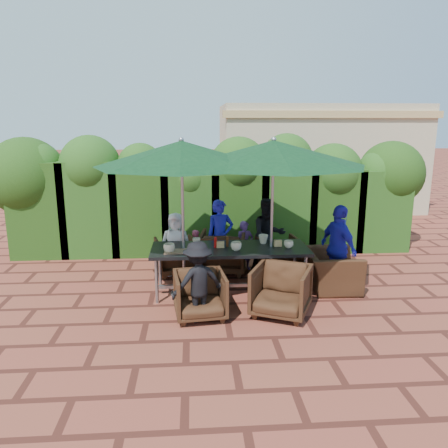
{
  "coord_description": "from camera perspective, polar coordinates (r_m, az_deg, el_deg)",
  "views": [
    {
      "loc": [
        -0.45,
        -6.68,
        2.65
      ],
      "look_at": [
        0.07,
        0.4,
        1.01
      ],
      "focal_mm": 35.0,
      "sensor_mm": 36.0,
      "label": 1
    }
  ],
  "objects": [
    {
      "name": "number_block_left",
      "position": [
        6.85,
        -0.48,
        -2.7
      ],
      "size": [
        0.12,
        0.06,
        0.1
      ],
      "primitive_type": "cube",
      "color": "#D8B56F",
      "rests_on": "dining_table"
    },
    {
      "name": "child_right",
      "position": [
        8.06,
        2.72,
        -2.83
      ],
      "size": [
        0.38,
        0.33,
        0.91
      ],
      "primitive_type": "imported",
      "rotation": [
        0.0,
        0.0,
        0.22
      ],
      "color": "#784494",
      "rests_on": "ground"
    },
    {
      "name": "cup_d",
      "position": [
        7.11,
        5.15,
        -1.97
      ],
      "size": [
        0.15,
        0.15,
        0.15
      ],
      "primitive_type": "imported",
      "color": "beige",
      "rests_on": "dining_table"
    },
    {
      "name": "hedge_wall",
      "position": [
        9.11,
        -2.1,
        4.58
      ],
      "size": [
        9.1,
        1.6,
        2.46
      ],
      "color": "#1B3A10",
      "rests_on": "ground"
    },
    {
      "name": "chair_far_mid",
      "position": [
        7.94,
        -0.15,
        -3.4
      ],
      "size": [
        0.91,
        0.87,
        0.83
      ],
      "primitive_type": "imported",
      "rotation": [
        0.0,
        0.0,
        2.98
      ],
      "color": "black",
      "rests_on": "ground"
    },
    {
      "name": "sauce_bottle",
      "position": [
        6.9,
        0.43,
        -2.3
      ],
      "size": [
        0.04,
        0.04,
        0.17
      ],
      "primitive_type": "cylinder",
      "color": "#4C230C",
      "rests_on": "dining_table"
    },
    {
      "name": "chair_near_right",
      "position": [
        6.25,
        7.47,
        -8.35
      ],
      "size": [
        0.99,
        0.96,
        0.78
      ],
      "primitive_type": "imported",
      "rotation": [
        0.0,
        0.0,
        -0.43
      ],
      "color": "black",
      "rests_on": "ground"
    },
    {
      "name": "child_left",
      "position": [
        8.03,
        -3.59,
        -3.47
      ],
      "size": [
        0.34,
        0.32,
        0.76
      ],
      "primitive_type": "imported",
      "rotation": [
        0.0,
        0.0,
        0.42
      ],
      "color": "#C7466B",
      "rests_on": "ground"
    },
    {
      "name": "chair_end_right",
      "position": [
        7.36,
        13.88,
        -5.1
      ],
      "size": [
        0.66,
        0.98,
        0.83
      ],
      "primitive_type": "imported",
      "rotation": [
        0.0,
        0.0,
        1.53
      ],
      "color": "black",
      "rests_on": "ground"
    },
    {
      "name": "adult_near_left",
      "position": [
        5.97,
        -3.42,
        -7.53
      ],
      "size": [
        0.79,
        0.57,
        1.13
      ],
      "primitive_type": "imported",
      "rotation": [
        0.0,
        0.0,
        3.51
      ],
      "color": "black",
      "rests_on": "ground"
    },
    {
      "name": "pedestrian_a",
      "position": [
        11.12,
        8.02,
        4.02
      ],
      "size": [
        1.86,
        1.08,
        1.88
      ],
      "primitive_type": "imported",
      "rotation": [
        0.0,
        0.0,
        2.87
      ],
      "color": "#279147",
      "rests_on": "ground"
    },
    {
      "name": "cup_a",
      "position": [
        6.64,
        -7.17,
        -3.15
      ],
      "size": [
        0.18,
        0.18,
        0.14
      ],
      "primitive_type": "imported",
      "color": "beige",
      "rests_on": "dining_table"
    },
    {
      "name": "serving_tray",
      "position": [
        6.67,
        -6.31,
        -3.58
      ],
      "size": [
        0.35,
        0.25,
        0.02
      ],
      "primitive_type": "cube",
      "color": "#906445",
      "rests_on": "dining_table"
    },
    {
      "name": "chair_near_left",
      "position": [
        6.15,
        -3.16,
        -8.98
      ],
      "size": [
        0.76,
        0.73,
        0.71
      ],
      "primitive_type": "imported",
      "rotation": [
        0.0,
        0.0,
        0.12
      ],
      "color": "black",
      "rests_on": "ground"
    },
    {
      "name": "chair_far_left",
      "position": [
        7.93,
        -6.32,
        -3.94
      ],
      "size": [
        0.81,
        0.78,
        0.71
      ],
      "primitive_type": "imported",
      "rotation": [
        0.0,
        0.0,
        3.36
      ],
      "color": "black",
      "rests_on": "ground"
    },
    {
      "name": "umbrella_left",
      "position": [
        6.57,
        -5.57,
        9.09
      ],
      "size": [
        2.63,
        2.63,
        2.46
      ],
      "color": "gray",
      "rests_on": "ground"
    },
    {
      "name": "dining_table",
      "position": [
        6.89,
        0.77,
        -3.68
      ],
      "size": [
        2.46,
        0.9,
        0.75
      ],
      "color": "black",
      "rests_on": "ground"
    },
    {
      "name": "cup_c",
      "position": [
        6.7,
        1.6,
        -2.92
      ],
      "size": [
        0.17,
        0.17,
        0.13
      ],
      "primitive_type": "imported",
      "color": "beige",
      "rests_on": "dining_table"
    },
    {
      "name": "chair_far_right",
      "position": [
        7.93,
        7.15,
        -3.87
      ],
      "size": [
        0.79,
        0.75,
        0.73
      ],
      "primitive_type": "imported",
      "rotation": [
        0.0,
        0.0,
        3.27
      ],
      "color": "black",
      "rests_on": "ground"
    },
    {
      "name": "pedestrian_c",
      "position": [
        11.71,
        15.29,
        3.59
      ],
      "size": [
        1.15,
        1.03,
        1.67
      ],
      "primitive_type": "imported",
      "rotation": [
        0.0,
        0.0,
        2.5
      ],
      "color": "gray",
      "rests_on": "ground"
    },
    {
      "name": "cup_e",
      "position": [
        6.92,
        8.43,
        -2.62
      ],
      "size": [
        0.15,
        0.15,
        0.12
      ],
      "primitive_type": "imported",
      "color": "beige",
      "rests_on": "dining_table"
    },
    {
      "name": "umbrella_right",
      "position": [
        6.71,
        6.47,
        9.16
      ],
      "size": [
        2.86,
        2.86,
        2.46
      ],
      "color": "gray",
      "rests_on": "ground"
    },
    {
      "name": "number_block_right",
      "position": [
        6.98,
        7.05,
        -2.51
      ],
      "size": [
        0.12,
        0.06,
        0.1
      ],
      "primitive_type": "cube",
      "color": "#D8B56F",
      "rests_on": "dining_table"
    },
    {
      "name": "building",
      "position": [
        14.27,
        12.07,
        8.51
      ],
      "size": [
        6.2,
        3.08,
        3.2
      ],
      "color": "tan",
      "rests_on": "ground"
    },
    {
      "name": "adult_far_left",
      "position": [
        7.81,
        -6.32,
        -2.62
      ],
      "size": [
        0.59,
        0.4,
        1.13
      ],
      "primitive_type": "imported",
      "rotation": [
        0.0,
        0.0,
        -0.12
      ],
      "color": "white",
      "rests_on": "ground"
    },
    {
      "name": "ground",
      "position": [
        7.2,
        -0.29,
        -8.62
      ],
      "size": [
        80.0,
        80.0,
        0.0
      ],
      "primitive_type": "plane",
      "color": "brown",
      "rests_on": "ground"
    },
    {
      "name": "adult_far_right",
      "position": [
        7.97,
        5.81,
        -1.48
      ],
      "size": [
        0.71,
        0.51,
        1.34
      ],
      "primitive_type": "imported",
      "rotation": [
        0.0,
        0.0,
        0.19
      ],
      "color": "black",
      "rests_on": "ground"
    },
    {
      "name": "adult_end_right",
      "position": [
        7.25,
        14.71,
        -3.05
      ],
      "size": [
        0.66,
        0.91,
        1.4
      ],
      "primitive_type": "imported",
      "rotation": [
        0.0,
        0.0,
        1.91
      ],
      "color": "#2121B3",
      "rests_on": "ground"
    },
    {
      "name": "pedestrian_b",
      "position": [
        11.5,
        9.63,
        4.36
      ],
      "size": [
        1.07,
        0.89,
        1.93
      ],
      "primitive_type": "imported",
      "rotation": [
        0.0,
        0.0,
        3.56
      ],
      "color": "#C7466B",
      "rests_on": "ground"
    },
    {
      "name": "ketchup_bottle",
      "position": [
        6.84,
        -1.13,
        -2.42
      ],
      "size": [
        0.04,
        0.04,
        0.17
      ],
      "primitive_type": "cylinder",
      "color": "#B20C0A",
      "rests_on": "dining_table"
    },
    {
      "name": "cup_b",
      "position": [
        6.97,
        -3.62,
        -2.35
      ],
      "size": [
        0.13,
        0.13,
        0.12
      ],
      "primitive_type": "imported",
      "color": "beige",
      "rests_on": "dining_table"
    },
    {
      "name": "adult_far_mid",
      "position": [
        7.82,
        -0.5,
        -1.7
      ],
      "size": [
        0.56,
        0.49,
        1.34
      ],
      "primitive_type": "imported",
      "rotation": [
        0.0,
        0.0,
        0.22
      ],
      "color": "#2121B3",
      "rests_on": "ground"
    }
  ]
}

